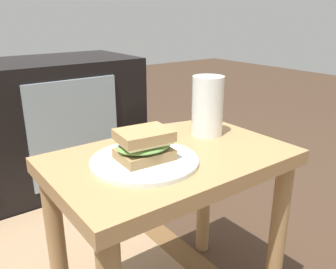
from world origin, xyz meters
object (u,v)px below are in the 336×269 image
(beer_glass, at_px, (207,106))
(paper_bag, at_px, (186,160))
(sandwich_front, at_px, (144,145))
(tv_cabinet, at_px, (30,127))
(plate, at_px, (144,161))

(beer_glass, distance_m, paper_bag, 0.64)
(sandwich_front, height_order, paper_bag, sandwich_front)
(tv_cabinet, relative_size, plate, 4.04)
(tv_cabinet, distance_m, sandwich_front, 0.98)
(plate, relative_size, beer_glass, 1.51)
(tv_cabinet, bearing_deg, beer_glass, -75.66)
(beer_glass, bearing_deg, tv_cabinet, 104.34)
(tv_cabinet, xyz_separation_m, paper_bag, (0.51, -0.47, -0.13))
(beer_glass, bearing_deg, sandwich_front, -165.70)
(sandwich_front, xyz_separation_m, beer_glass, (0.24, 0.06, 0.04))
(tv_cabinet, height_order, plate, tv_cabinet)
(plate, relative_size, paper_bag, 0.74)
(plate, distance_m, sandwich_front, 0.04)
(plate, height_order, sandwich_front, sandwich_front)
(tv_cabinet, relative_size, sandwich_front, 7.55)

